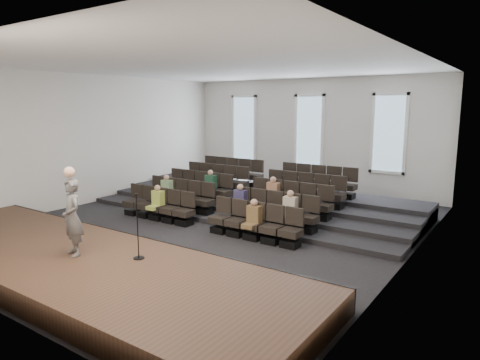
{
  "coord_description": "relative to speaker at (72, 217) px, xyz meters",
  "views": [
    {
      "loc": [
        8.32,
        -10.57,
        3.8
      ],
      "look_at": [
        0.7,
        0.5,
        1.46
      ],
      "focal_mm": 32.0,
      "sensor_mm": 36.0,
      "label": 1
    }
  ],
  "objects": [
    {
      "name": "mic_stand",
      "position": [
        1.37,
        0.65,
        -0.43
      ],
      "size": [
        0.24,
        0.24,
        1.46
      ],
      "color": "black",
      "rests_on": "stage"
    },
    {
      "name": "speaker",
      "position": [
        0.0,
        0.0,
        0.0
      ],
      "size": [
        0.72,
        0.57,
        1.73
      ],
      "primitive_type": "imported",
      "rotation": [
        0.0,
        0.0,
        -0.28
      ],
      "color": "#555351",
      "rests_on": "stage"
    },
    {
      "name": "wall_left",
      "position": [
        -6.08,
        5.12,
        1.14
      ],
      "size": [
        0.04,
        14.0,
        5.0
      ],
      "primitive_type": "cube",
      "color": "silver",
      "rests_on": "ground"
    },
    {
      "name": "ground",
      "position": [
        -0.06,
        5.12,
        -1.36
      ],
      "size": [
        14.0,
        14.0,
        0.0
      ],
      "primitive_type": "plane",
      "color": "black",
      "rests_on": "ground"
    },
    {
      "name": "windows",
      "position": [
        -0.06,
        12.07,
        1.34
      ],
      "size": [
        8.44,
        0.1,
        3.24
      ],
      "color": "white",
      "rests_on": "wall_back"
    },
    {
      "name": "audience",
      "position": [
        0.04,
        5.57,
        -0.53
      ],
      "size": [
        5.45,
        2.64,
        1.1
      ],
      "color": "#B0C24D",
      "rests_on": "seating_rows"
    },
    {
      "name": "stage",
      "position": [
        -0.06,
        0.02,
        -1.11
      ],
      "size": [
        11.8,
        3.6,
        0.5
      ],
      "primitive_type": "cube",
      "color": "#42281C",
      "rests_on": "ground"
    },
    {
      "name": "seating_rows",
      "position": [
        -0.06,
        6.66,
        -0.68
      ],
      "size": [
        6.8,
        4.7,
        1.67
      ],
      "color": "black",
      "rests_on": "ground"
    },
    {
      "name": "stage_lip",
      "position": [
        -0.06,
        1.79,
        -1.11
      ],
      "size": [
        11.8,
        0.06,
        0.52
      ],
      "primitive_type": "cube",
      "color": "black",
      "rests_on": "ground"
    },
    {
      "name": "risers",
      "position": [
        -0.06,
        8.29,
        -1.17
      ],
      "size": [
        11.8,
        4.8,
        0.6
      ],
      "color": "black",
      "rests_on": "ground"
    },
    {
      "name": "ceiling",
      "position": [
        -0.06,
        5.12,
        3.65
      ],
      "size": [
        12.0,
        14.0,
        0.02
      ],
      "primitive_type": "cube",
      "color": "white",
      "rests_on": "ground"
    },
    {
      "name": "wall_back",
      "position": [
        -0.06,
        12.14,
        1.14
      ],
      "size": [
        12.0,
        0.04,
        5.0
      ],
      "primitive_type": "cube",
      "color": "silver",
      "rests_on": "ground"
    },
    {
      "name": "wall_right",
      "position": [
        5.96,
        5.12,
        1.14
      ],
      "size": [
        0.04,
        14.0,
        5.0
      ],
      "primitive_type": "cube",
      "color": "silver",
      "rests_on": "ground"
    }
  ]
}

